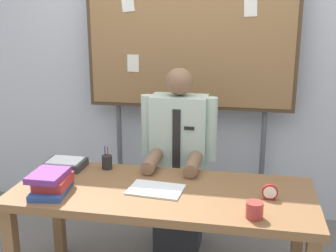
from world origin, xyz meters
name	(u,v)px	position (x,y,z in m)	size (l,w,h in m)	color
back_wall	(193,61)	(0.00, 1.28, 1.35)	(6.40, 0.08, 2.70)	silver
desk	(162,202)	(0.00, 0.00, 0.64)	(1.81, 0.74, 0.72)	brown
person	(179,168)	(0.00, 0.59, 0.64)	(0.55, 0.56, 1.38)	#2D2D33
bulletin_board	(190,37)	(0.00, 1.08, 1.56)	(1.69, 0.09, 2.19)	#4C3823
book_stack	(51,183)	(-0.64, -0.16, 0.79)	(0.23, 0.32, 0.13)	#2D4C99
open_notebook	(156,190)	(-0.04, -0.02, 0.73)	(0.32, 0.22, 0.01)	white
desk_clock	(270,193)	(0.63, -0.01, 0.76)	(0.09, 0.04, 0.09)	maroon
coffee_mug	(255,210)	(0.54, -0.26, 0.77)	(0.09, 0.09, 0.09)	#B23833
pen_holder	(107,162)	(-0.44, 0.27, 0.77)	(0.07, 0.07, 0.16)	#262626
paper_tray	(65,164)	(-0.73, 0.23, 0.75)	(0.26, 0.20, 0.06)	#333338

